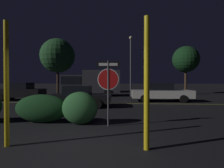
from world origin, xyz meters
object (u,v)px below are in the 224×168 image
hedge_bush_2 (80,108)px  yellow_pole_right (147,83)px  passing_car_1 (20,92)px  street_lamp (131,61)px  tree_0 (58,56)px  yellow_pole_left (6,84)px  passing_car_3 (161,92)px  delivery_truck (91,82)px  stop_sign (108,80)px  tree_1 (186,59)px  hedge_bush_1 (42,108)px  passing_car_2 (79,96)px

hedge_bush_2 → yellow_pole_right: bearing=-46.3°
passing_car_1 → street_lamp: (9.73, 4.46, 3.12)m
street_lamp → tree_0: tree_0 is taller
yellow_pole_left → passing_car_3: bearing=60.3°
passing_car_3 → delivery_truck: delivery_truck is taller
stop_sign → passing_car_3: 9.06m
tree_0 → tree_1: (17.65, -0.53, -0.74)m
yellow_pole_left → hedge_bush_1: bearing=97.4°
hedge_bush_1 → tree_0: 19.33m
stop_sign → yellow_pole_left: size_ratio=0.75×
yellow_pole_left → hedge_bush_2: size_ratio=2.32×
passing_car_1 → tree_0: size_ratio=0.53×
passing_car_3 → hedge_bush_2: bearing=-30.8°
street_lamp → stop_sign: bearing=-95.7°
stop_sign → tree_1: 19.78m
stop_sign → passing_car_1: 11.88m
yellow_pole_left → hedge_bush_1: (-0.33, 2.53, -1.02)m
tree_0 → tree_1: tree_0 is taller
yellow_pole_left → street_lamp: (3.62, 14.88, 2.29)m
passing_car_3 → street_lamp: street_lamp is taller
yellow_pole_right → hedge_bush_1: yellow_pole_right is taller
passing_car_3 → tree_0: 16.54m
yellow_pole_right → hedge_bush_2: (-2.22, 2.33, -0.97)m
yellow_pole_left → hedge_bush_1: 2.74m
delivery_truck → street_lamp: street_lamp is taller
stop_sign → delivery_truck: delivery_truck is taller
yellow_pole_right → passing_car_3: 10.68m
yellow_pole_left → passing_car_1: size_ratio=0.77×
passing_car_1 → tree_1: tree_1 is taller
yellow_pole_left → passing_car_1: (-6.11, 10.42, -0.82)m
hedge_bush_2 → yellow_pole_left: bearing=-117.8°
yellow_pole_left → tree_0: (-6.60, 20.19, 3.73)m
stop_sign → tree_1: bearing=58.8°
stop_sign → tree_1: tree_1 is taller
hedge_bush_2 → hedge_bush_1: bearing=174.1°
hedge_bush_1 → street_lamp: 13.39m
stop_sign → hedge_bush_2: stop_sign is taller
passing_car_3 → tree_1: size_ratio=0.78×
yellow_pole_right → tree_1: (7.58, 19.62, 2.98)m
hedge_bush_2 → passing_car_3: passing_car_3 is taller
street_lamp → tree_0: size_ratio=0.85×
hedge_bush_2 → tree_1: bearing=60.4°
passing_car_2 → street_lamp: size_ratio=0.63×
yellow_pole_left → passing_car_2: 7.05m
hedge_bush_2 → passing_car_3: bearing=59.8°
stop_sign → passing_car_2: size_ratio=0.57×
delivery_truck → yellow_pole_right: bearing=-166.6°
yellow_pole_left → yellow_pole_right: bearing=0.7°
tree_0 → tree_1: 17.68m
street_lamp → hedge_bush_2: bearing=-100.7°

